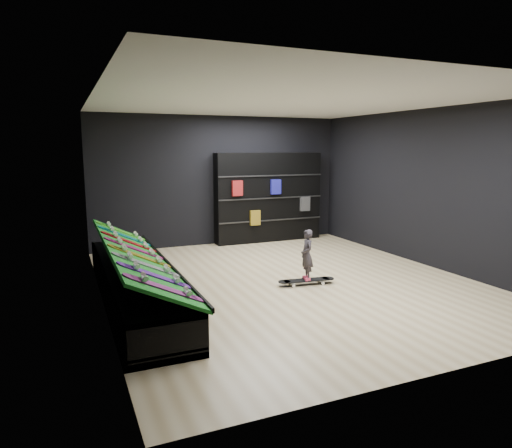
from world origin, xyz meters
name	(u,v)px	position (x,y,z in m)	size (l,w,h in m)	color
floor	(287,281)	(0.00, 0.00, 0.00)	(6.00, 7.00, 0.01)	#CCB889
ceiling	(290,101)	(0.00, 0.00, 3.00)	(6.00, 7.00, 0.01)	white
wall_back	(220,181)	(0.00, 3.50, 1.50)	(6.00, 0.02, 3.00)	black
wall_front	(455,227)	(0.00, -3.50, 1.50)	(6.00, 0.02, 3.00)	black
wall_left	(98,202)	(-3.00, 0.00, 1.50)	(0.02, 7.00, 3.00)	black
wall_right	(428,188)	(3.00, 0.00, 1.50)	(0.02, 7.00, 3.00)	black
display_rack	(135,285)	(-2.55, 0.00, 0.25)	(0.90, 4.50, 0.50)	black
turf_ramp	(137,254)	(-2.50, 0.00, 0.71)	(1.00, 4.50, 0.04)	#0F6014
back_shelving	(268,197)	(1.17, 3.32, 1.07)	(2.69, 0.31, 2.15)	black
floor_skateboard	(306,282)	(0.21, -0.29, 0.04)	(0.98, 0.22, 0.09)	black
child	(307,265)	(0.21, -0.29, 0.34)	(0.19, 0.14, 0.51)	black
display_board_0	(165,288)	(-2.49, -1.90, 0.74)	(0.98, 0.22, 0.09)	#2626BF
display_board_1	(155,276)	(-2.49, -1.36, 0.74)	(0.98, 0.22, 0.09)	purple
display_board_2	(147,265)	(-2.49, -0.81, 0.74)	(0.98, 0.22, 0.09)	black
display_board_3	(141,256)	(-2.49, -0.27, 0.74)	(0.98, 0.22, 0.09)	yellow
display_board_4	(135,249)	(-2.49, 0.27, 0.74)	(0.98, 0.22, 0.09)	#E5198C
display_board_5	(130,242)	(-2.49, 0.81, 0.74)	(0.98, 0.22, 0.09)	red
display_board_6	(125,236)	(-2.49, 1.36, 0.74)	(0.98, 0.22, 0.09)	#0C8C99
display_board_7	(121,231)	(-2.49, 1.90, 0.74)	(0.98, 0.22, 0.09)	green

